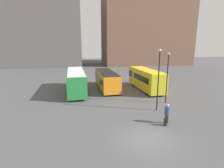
{
  "coord_description": "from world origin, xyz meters",
  "views": [
    {
      "loc": [
        -4.82,
        -11.25,
        6.96
      ],
      "look_at": [
        -0.41,
        12.23,
        1.57
      ],
      "focal_mm": 28.0,
      "sensor_mm": 36.0,
      "label": 1
    }
  ],
  "objects_px": {
    "bus_0": "(76,80)",
    "bus_1": "(107,79)",
    "traveler": "(167,112)",
    "bus_2": "(146,79)",
    "lamp_post_0": "(159,76)",
    "suitcase": "(165,122)",
    "lamp_post_1": "(167,74)"
  },
  "relations": [
    {
      "from": "bus_0",
      "to": "lamp_post_0",
      "type": "distance_m",
      "value": 13.0
    },
    {
      "from": "bus_0",
      "to": "suitcase",
      "type": "height_order",
      "value": "bus_0"
    },
    {
      "from": "bus_0",
      "to": "traveler",
      "type": "relative_size",
      "value": 5.59
    },
    {
      "from": "bus_0",
      "to": "lamp_post_1",
      "type": "xyz_separation_m",
      "value": [
        10.77,
        -7.35,
        1.82
      ]
    },
    {
      "from": "bus_1",
      "to": "traveler",
      "type": "xyz_separation_m",
      "value": [
        3.36,
        -13.6,
        -0.43
      ]
    },
    {
      "from": "bus_0",
      "to": "bus_1",
      "type": "height_order",
      "value": "bus_0"
    },
    {
      "from": "bus_1",
      "to": "suitcase",
      "type": "height_order",
      "value": "bus_1"
    },
    {
      "from": "bus_0",
      "to": "bus_2",
      "type": "distance_m",
      "value": 10.8
    },
    {
      "from": "lamp_post_0",
      "to": "lamp_post_1",
      "type": "height_order",
      "value": "lamp_post_0"
    },
    {
      "from": "bus_0",
      "to": "lamp_post_1",
      "type": "distance_m",
      "value": 13.16
    },
    {
      "from": "bus_2",
      "to": "lamp_post_0",
      "type": "relative_size",
      "value": 1.4
    },
    {
      "from": "bus_0",
      "to": "traveler",
      "type": "bearing_deg",
      "value": -149.48
    },
    {
      "from": "bus_1",
      "to": "lamp_post_0",
      "type": "bearing_deg",
      "value": -161.59
    },
    {
      "from": "traveler",
      "to": "lamp_post_1",
      "type": "relative_size",
      "value": 0.3
    },
    {
      "from": "bus_1",
      "to": "lamp_post_0",
      "type": "relative_size",
      "value": 1.4
    },
    {
      "from": "bus_1",
      "to": "suitcase",
      "type": "distance_m",
      "value": 14.37
    },
    {
      "from": "lamp_post_0",
      "to": "suitcase",
      "type": "bearing_deg",
      "value": -103.06
    },
    {
      "from": "bus_1",
      "to": "bus_0",
      "type": "bearing_deg",
      "value": 99.71
    },
    {
      "from": "bus_0",
      "to": "bus_1",
      "type": "xyz_separation_m",
      "value": [
        4.78,
        0.97,
        -0.21
      ]
    },
    {
      "from": "bus_2",
      "to": "lamp_post_0",
      "type": "distance_m",
      "value": 9.45
    },
    {
      "from": "bus_2",
      "to": "bus_1",
      "type": "bearing_deg",
      "value": 73.34
    },
    {
      "from": "bus_2",
      "to": "suitcase",
      "type": "distance_m",
      "value": 12.93
    },
    {
      "from": "bus_0",
      "to": "bus_1",
      "type": "bearing_deg",
      "value": -80.81
    },
    {
      "from": "bus_1",
      "to": "traveler",
      "type": "relative_size",
      "value": 5.03
    },
    {
      "from": "lamp_post_1",
      "to": "lamp_post_0",
      "type": "bearing_deg",
      "value": -134.91
    },
    {
      "from": "traveler",
      "to": "lamp_post_0",
      "type": "height_order",
      "value": "lamp_post_0"
    },
    {
      "from": "bus_1",
      "to": "bus_2",
      "type": "height_order",
      "value": "bus_2"
    },
    {
      "from": "traveler",
      "to": "lamp_post_0",
      "type": "xyz_separation_m",
      "value": [
        0.49,
        3.14,
        2.71
      ]
    },
    {
      "from": "suitcase",
      "to": "bus_2",
      "type": "bearing_deg",
      "value": -2.05
    },
    {
      "from": "suitcase",
      "to": "traveler",
      "type": "bearing_deg",
      "value": -28.94
    },
    {
      "from": "traveler",
      "to": "lamp_post_1",
      "type": "bearing_deg",
      "value": -15.06
    },
    {
      "from": "suitcase",
      "to": "lamp_post_1",
      "type": "relative_size",
      "value": 0.15
    }
  ]
}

